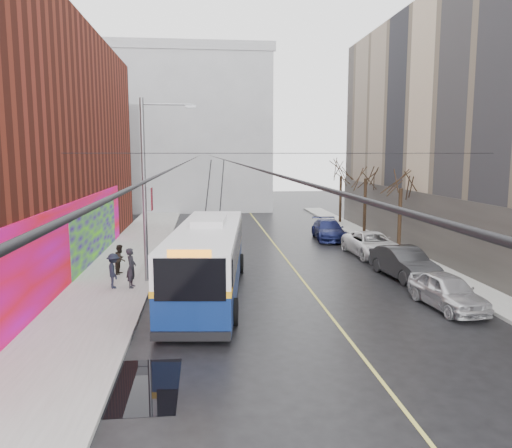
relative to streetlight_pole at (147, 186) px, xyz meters
The scene contains 21 objects.
ground 12.70m from the streetlight_pole, 58.46° to the right, with size 140.00×140.00×0.00m, color black.
sidewalk_left 5.50m from the streetlight_pole, 132.95° to the left, with size 4.00×60.00×0.15m, color gray.
sidewalk_right 16.00m from the streetlight_pole, ahead, with size 2.00×60.00×0.15m, color gray.
lane_line 9.89m from the streetlight_pole, 27.64° to the left, with size 0.12×50.00×0.01m, color #BFB74C.
building_far 35.24m from the streetlight_pole, 89.77° to the left, with size 20.50×12.10×18.00m.
streetlight_pole is the anchor object (origin of this frame).
catenary_wires 6.14m from the streetlight_pole, 52.95° to the left, with size 18.00×60.00×0.22m.
tree_near 16.28m from the streetlight_pole, 21.62° to the left, with size 3.20×3.20×6.40m.
tree_mid 19.96m from the streetlight_pole, 40.65° to the left, with size 3.20×3.20×6.68m.
tree_far 25.09m from the streetlight_pole, 52.88° to the left, with size 3.20×3.20×6.57m.
puddle 12.17m from the streetlight_pole, 86.71° to the right, with size 2.61×3.46×0.01m, color black.
pigeons_flying 3.94m from the streetlight_pole, 10.02° to the left, with size 3.65×1.20×1.79m.
trolleybus 4.80m from the streetlight_pole, 37.87° to the right, with size 4.00×12.91×6.04m.
parked_car_a 14.38m from the streetlight_pole, 22.72° to the right, with size 1.73×4.30×1.46m, color silver.
parked_car_b 13.54m from the streetlight_pole, ahead, with size 1.70×4.87×1.60m, color #29292C.
parked_car_c 14.78m from the streetlight_pole, 22.25° to the left, with size 2.47×5.36×1.49m, color white.
parked_car_d 17.16m from the streetlight_pole, 44.24° to the left, with size 2.07×5.08×1.47m, color #161C4D.
following_car 11.64m from the streetlight_pole, 70.41° to the left, with size 1.96×4.87×1.66m, color #A7A8AC.
pedestrian_a 4.01m from the streetlight_pole, 121.37° to the right, with size 0.68×0.45×1.87m, color black.
pedestrian_b 4.54m from the streetlight_pole, 137.05° to the left, with size 0.76×0.59×1.56m, color black.
pedestrian_c 4.34m from the streetlight_pole, 141.73° to the right, with size 1.06×0.61×1.64m, color black.
Camera 1 is at (-3.42, -14.47, 6.38)m, focal length 35.00 mm.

